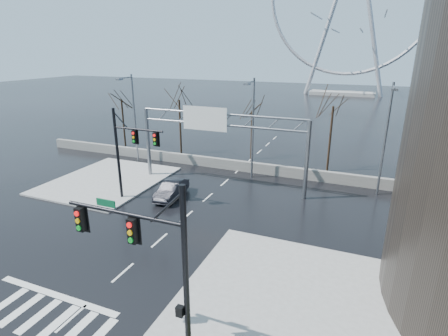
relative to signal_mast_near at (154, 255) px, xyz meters
The scene contains 16 objects.
ground 8.15m from the signal_mast_near, 141.85° to the left, with size 260.00×260.00×0.00m, color black.
sidewalk_right_ext 9.12m from the signal_mast_near, 51.18° to the left, with size 12.00×10.00×0.15m, color gray.
sidewalk_far 23.25m from the signal_mast_near, 135.18° to the left, with size 10.00×12.00×0.15m, color gray.
barrier_wall 24.96m from the signal_mast_near, 102.07° to the left, with size 52.00×0.50×1.10m, color slate.
signal_mast_near is the anchor object (origin of this frame).
signal_mast_far 17.03m from the signal_mast_near, 130.26° to the left, with size 4.72×0.41×8.00m.
sign_gantry 19.79m from the signal_mast_near, 106.19° to the left, with size 16.36×0.40×7.60m.
streetlight_left 28.07m from the signal_mast_near, 127.67° to the left, with size 0.50×2.55×10.00m.
streetlight_mid 22.44m from the signal_mast_near, 98.05° to the left, with size 0.50×2.55×10.00m.
streetlight_right 23.92m from the signal_mast_near, 68.25° to the left, with size 0.50×2.55×10.00m.
tree_far_left 36.36m from the signal_mast_near, 129.53° to the left, with size 3.50×3.50×7.00m.
tree_left 30.98m from the signal_mast_near, 117.18° to the left, with size 3.75×3.75×7.50m.
tree_center 29.00m from the signal_mast_near, 100.21° to the left, with size 3.25×3.25×6.50m.
tree_right 27.84m from the signal_mast_near, 82.02° to the left, with size 3.90×3.90×7.80m.
tree_far_right 30.45m from the signal_mast_near, 67.07° to the left, with size 3.40×3.40×6.80m.
car 17.44m from the signal_mast_near, 118.69° to the left, with size 1.58×4.52×1.49m, color black.
Camera 1 is at (12.16, -13.99, 12.48)m, focal length 28.00 mm.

